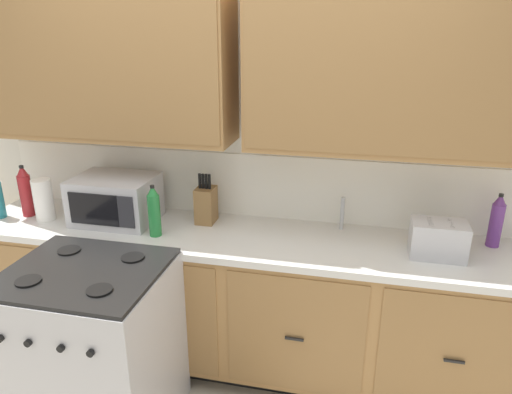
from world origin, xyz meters
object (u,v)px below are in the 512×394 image
Objects in this scene: microwave at (115,199)px; bottle_green at (154,211)px; knife_block at (206,204)px; bottle_red at (26,191)px; paper_towel_roll at (43,200)px; toaster at (438,239)px; stove_range at (94,350)px; bottle_violet at (496,221)px.

microwave is 0.35m from bottle_green.
bottle_red is at bearing -172.60° from knife_block.
paper_towel_roll is 0.79× the size of bottle_red.
bottle_green reaches higher than microwave.
toaster is 0.92× the size of bottle_green.
stove_range is at bearing -43.33° from paper_towel_roll.
paper_towel_roll is at bearing 174.87° from bottle_green.
bottle_red is (-1.13, -0.15, 0.04)m from knife_block.
bottle_violet reaches higher than toaster.
bottle_green is (-1.86, -0.28, 0.00)m from bottle_violet.
bottle_violet reaches higher than microwave.
paper_towel_roll is 0.77m from bottle_green.
paper_towel_roll is at bearing -175.35° from bottle_violet.
stove_range is 1.15m from bottle_red.
bottle_red is (-2.77, -0.18, 0.01)m from bottle_violet.
paper_towel_roll is at bearing -14.24° from bottle_red.
bottle_red is (-0.59, -0.04, 0.02)m from microwave.
toaster is at bearing 19.53° from stove_range.
microwave reaches higher than toaster.
bottle_violet is at bearing 3.63° from bottle_red.
bottle_red is at bearing -176.37° from bottle_violet.
paper_towel_roll is (-0.62, 0.58, 0.57)m from stove_range.
microwave is at bearing -169.18° from knife_block.
knife_block reaches higher than bottle_green.
bottle_red is 0.92m from bottle_green.
paper_towel_roll is 0.16m from bottle_red.
knife_block is 1.02× the size of bottle_green.
paper_towel_roll is (-0.44, -0.08, -0.01)m from microwave.
stove_range is 3.14× the size of bottle_violet.
knife_block is 1.03× the size of bottle_violet.
toaster is 0.85× the size of bottle_red.
microwave is 2.18m from bottle_violet.
stove_range is 1.98× the size of microwave.
bottle_red is at bearing -175.80° from microwave.
microwave is 1.59× the size of bottle_violet.
stove_range is at bearing -115.62° from knife_block.
bottle_violet is (1.64, 0.03, 0.03)m from knife_block.
bottle_violet is at bearing 21.66° from stove_range.
bottle_red is at bearing 165.76° from paper_towel_roll.
microwave is at bearing 104.85° from stove_range.
bottle_violet is 0.99× the size of bottle_green.
paper_towel_roll is 0.86× the size of bottle_violet.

